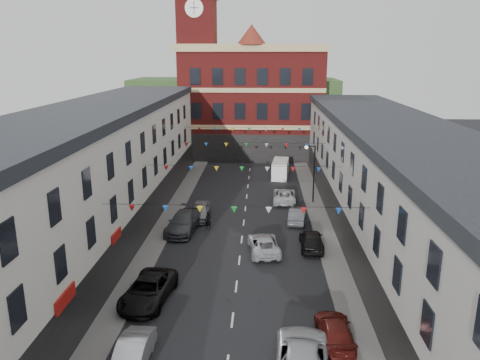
% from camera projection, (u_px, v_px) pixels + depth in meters
% --- Properties ---
extents(ground, '(160.00, 160.00, 0.00)m').
position_uv_depth(ground, '(239.00, 260.00, 34.40)').
color(ground, black).
rests_on(ground, ground).
extents(pavement_left, '(1.80, 64.00, 0.15)m').
position_uv_depth(pavement_left, '(153.00, 247.00, 36.63)').
color(pavement_left, '#605E5B').
rests_on(pavement_left, ground).
extents(pavement_right, '(1.80, 64.00, 0.15)m').
position_uv_depth(pavement_right, '(330.00, 250.00, 35.99)').
color(pavement_right, '#605E5B').
rests_on(pavement_right, ground).
extents(terrace_left, '(8.40, 56.00, 10.70)m').
position_uv_depth(terrace_left, '(81.00, 185.00, 34.52)').
color(terrace_left, silver).
rests_on(terrace_left, ground).
extents(terrace_right, '(8.40, 56.00, 9.70)m').
position_uv_depth(terrace_right, '(404.00, 196.00, 33.55)').
color(terrace_right, '#B5B2AA').
rests_on(terrace_right, ground).
extents(civic_building, '(20.60, 13.30, 18.50)m').
position_uv_depth(civic_building, '(252.00, 100.00, 68.88)').
color(civic_building, maroon).
rests_on(civic_building, ground).
extents(clock_tower, '(5.60, 5.60, 30.00)m').
position_uv_depth(clock_tower, '(198.00, 52.00, 64.62)').
color(clock_tower, maroon).
rests_on(clock_tower, ground).
extents(distant_hill, '(40.00, 14.00, 10.00)m').
position_uv_depth(distant_hill, '(235.00, 104.00, 93.08)').
color(distant_hill, '#2B4520').
rests_on(distant_hill, ground).
extents(street_lamp, '(1.10, 0.36, 6.00)m').
position_uv_depth(street_lamp, '(312.00, 166.00, 46.58)').
color(street_lamp, black).
rests_on(street_lamp, ground).
extents(car_left_b, '(1.56, 4.15, 1.35)m').
position_uv_depth(car_left_b, '(132.00, 354.00, 22.54)').
color(car_left_b, '#919497').
rests_on(car_left_b, ground).
extents(car_left_c, '(3.06, 5.59, 1.49)m').
position_uv_depth(car_left_c, '(148.00, 290.00, 28.57)').
color(car_left_c, black).
rests_on(car_left_c, ground).
extents(car_left_d, '(2.91, 5.85, 1.63)m').
position_uv_depth(car_left_d, '(184.00, 222.00, 39.89)').
color(car_left_d, '#3C3E43').
rests_on(car_left_d, ground).
extents(car_left_e, '(1.83, 4.41, 1.49)m').
position_uv_depth(car_left_e, '(200.00, 211.00, 42.96)').
color(car_left_e, gray).
rests_on(car_left_e, ground).
extents(car_right_b, '(3.17, 5.88, 1.57)m').
position_uv_depth(car_right_b, '(302.00, 357.00, 22.19)').
color(car_right_b, '#B0B3B8').
rests_on(car_right_b, ground).
extents(car_right_c, '(1.81, 4.43, 1.28)m').
position_uv_depth(car_right_c, '(335.00, 331.00, 24.49)').
color(car_right_c, '#571511').
rests_on(car_right_c, ground).
extents(car_right_d, '(1.82, 4.38, 1.48)m').
position_uv_depth(car_right_d, '(312.00, 240.00, 36.27)').
color(car_right_d, black).
rests_on(car_right_d, ground).
extents(car_right_e, '(1.97, 4.23, 1.34)m').
position_uv_depth(car_right_e, '(297.00, 215.00, 42.12)').
color(car_right_e, '#4B4E52').
rests_on(car_right_e, ground).
extents(car_right_f, '(2.46, 5.01, 1.37)m').
position_uv_depth(car_right_f, '(284.00, 196.00, 47.83)').
color(car_right_f, silver).
rests_on(car_right_f, ground).
extents(moving_car, '(2.76, 4.99, 1.32)m').
position_uv_depth(moving_car, '(264.00, 244.00, 35.68)').
color(moving_car, '#B8BAC0').
rests_on(moving_car, ground).
extents(white_van, '(2.31, 4.88, 2.09)m').
position_uv_depth(white_van, '(280.00, 169.00, 57.47)').
color(white_van, white).
rests_on(white_van, ground).
extents(pedestrian, '(0.64, 0.49, 1.57)m').
position_uv_depth(pedestrian, '(208.00, 221.00, 40.36)').
color(pedestrian, black).
rests_on(pedestrian, ground).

